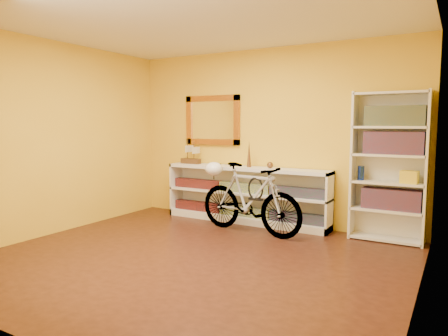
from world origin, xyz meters
The scene contains 24 objects.
floor centered at (0.00, 0.00, -0.01)m, with size 4.50×4.00×0.01m, color black.
ceiling centered at (0.00, 0.00, 2.60)m, with size 4.50×4.00×0.01m, color silver.
back_wall centered at (0.00, 2.00, 1.30)m, with size 4.50×0.01×2.60m, color gold.
left_wall centered at (-2.25, 0.00, 1.30)m, with size 0.01×4.00×2.60m, color gold.
right_wall centered at (2.25, 0.00, 1.30)m, with size 0.01×4.00×2.60m, color gold.
gilt_mirror centered at (-0.95, 1.97, 1.55)m, with size 0.98×0.06×0.78m, color #985A1B.
wall_socket centered at (0.90, 1.99, 0.25)m, with size 0.09×0.01×0.09m, color silver.
console_unit centered at (-0.27, 1.81, 0.42)m, with size 2.60×0.35×0.85m, color silver, non-canonical shape.
cd_row_lower centered at (-0.27, 1.79, 0.17)m, with size 2.50×0.13×0.14m, color black.
cd_row_upper centered at (-0.27, 1.79, 0.54)m, with size 2.50×0.13×0.14m, color navy.
model_ship centered at (-1.27, 1.81, 1.05)m, with size 0.34×0.13×0.40m, color #412812, non-canonical shape.
toy_car centered at (-0.77, 1.81, 0.85)m, with size 0.00×0.00×0.00m, color black.
bronze_ornament centered at (-0.21, 1.81, 1.05)m, with size 0.07×0.07×0.39m, color brown.
decorative_orb centered at (0.13, 1.81, 0.90)m, with size 0.09×0.09×0.09m, color brown.
bookcase centered at (1.74, 1.84, 0.95)m, with size 0.90×0.30×1.90m, color silver, non-canonical shape.
book_row_a centered at (1.79, 1.84, 0.55)m, with size 0.70×0.22×0.26m, color maroon.
book_row_b centered at (1.79, 1.84, 1.25)m, with size 0.70×0.22×0.28m, color maroon.
book_row_c centered at (1.79, 1.84, 1.59)m, with size 0.70×0.22×0.25m, color #184756.
travel_mug centered at (1.41, 1.82, 0.86)m, with size 0.08×0.08×0.18m, color navy.
red_tin centered at (1.54, 1.87, 1.55)m, with size 0.14×0.14×0.18m, color maroon.
yellow_bag centered at (1.99, 1.80, 0.84)m, with size 0.20×0.13×0.16m, color yellow.
bicycle centered at (0.06, 1.29, 0.48)m, with size 1.63×0.42×0.96m, color silver.
helmet centered at (-0.56, 1.37, 0.85)m, with size 0.26×0.25×0.20m, color white.
u_lock centered at (0.16, 1.28, 0.62)m, with size 0.23×0.23×0.02m, color black.
Camera 1 is at (2.51, -3.63, 1.49)m, focal length 32.83 mm.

